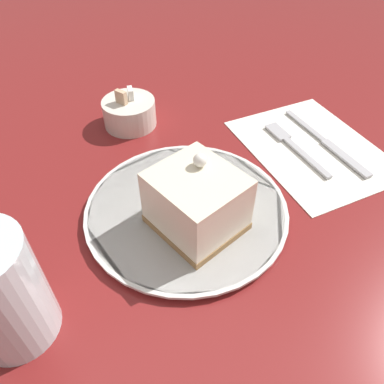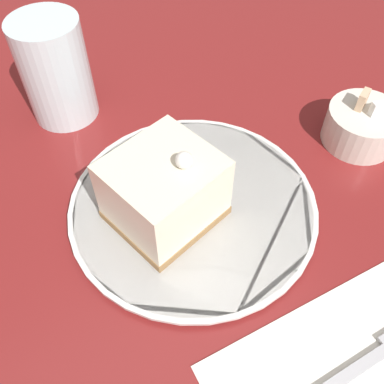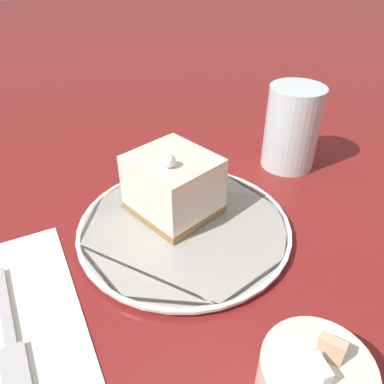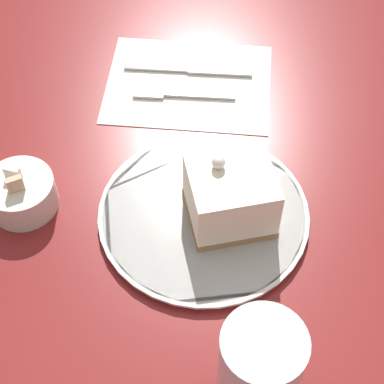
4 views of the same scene
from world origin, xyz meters
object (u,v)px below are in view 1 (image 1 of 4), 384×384
sugar_bowl (129,112)px  plate (186,210)px  knife (332,147)px  fork (292,144)px  cake_slice (197,202)px

sugar_bowl → plate: bearing=-102.0°
knife → sugar_bowl: size_ratio=2.20×
plate → knife: (0.27, -0.03, -0.00)m
fork → cake_slice: bearing=-158.0°
fork → sugar_bowl: sugar_bowl is taller
plate → sugar_bowl: sugar_bowl is taller
plate → cake_slice: cake_slice is taller
cake_slice → knife: size_ratio=0.56×
knife → fork: bearing=147.4°
cake_slice → knife: cake_slice is taller
plate → cake_slice: (-0.01, -0.03, 0.04)m
cake_slice → knife: (0.27, 0.00, -0.05)m
cake_slice → plate: bearing=71.7°
fork → knife: same height
plate → sugar_bowl: bearing=78.0°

